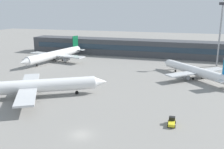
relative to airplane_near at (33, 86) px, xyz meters
The scene contains 7 objects.
ground_plane 32.25m from the airplane_near, 43.48° to the left, with size 400.00×400.00×0.00m, color gray.
terminal_building 81.51m from the airplane_near, 73.41° to the left, with size 139.83×12.13×9.00m.
airplane_near is the anchor object (origin of this frame).
airplane_mid 59.71m from the airplane_near, 38.30° to the left, with size 28.58×30.11×9.49m.
airplane_far 53.77m from the airplane_near, 111.97° to the left, with size 31.86×45.12×11.23m.
baggage_tug_yellow 42.35m from the airplane_near, 10.19° to the right, with size 1.88×3.63×1.75m.
floodlight_tower_east 85.35m from the airplane_near, 47.37° to the left, with size 3.20×0.80×28.72m.
Camera 1 is at (20.88, -46.35, 26.55)m, focal length 41.37 mm.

